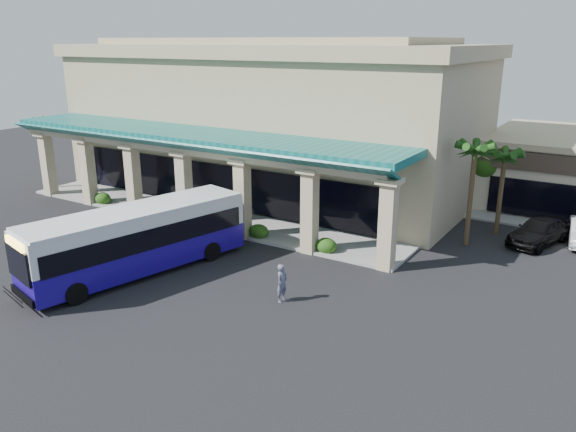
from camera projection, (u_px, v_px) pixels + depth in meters
The scene contains 10 objects.
ground at pixel (230, 278), 27.54m from camera, with size 110.00×110.00×0.00m, color black.
main_building at pixel (273, 116), 42.82m from camera, with size 30.80×14.80×11.35m, color tan, non-canonical shape.
arcade at pixel (195, 175), 36.24m from camera, with size 30.00×6.20×5.70m, color #0E5756, non-canonical shape.
palm_0 at pixel (471, 189), 31.11m from camera, with size 2.40×2.40×6.60m, color #15380E, non-canonical shape.
palm_1 at pixel (501, 187), 33.15m from camera, with size 2.40×2.40×5.80m, color #15380E, non-canonical shape.
palm_2 at pixel (49, 150), 43.29m from camera, with size 2.40×2.40×6.20m, color #15380E, non-canonical shape.
broadleaf_tree at pixel (487, 175), 38.35m from camera, with size 2.60×2.60×4.81m, color #214810, non-canonical shape.
transit_bus at pixel (138, 241), 27.82m from camera, with size 2.78×11.93×3.33m, color #1A0986, non-canonical shape.
pedestrian at pixel (282, 283), 24.89m from camera, with size 0.64×0.42×1.75m, color slate.
car_silver at pixel (539, 231), 31.96m from camera, with size 1.91×4.74×1.62m, color black.
Camera 1 is at (15.93, -19.93, 11.17)m, focal length 35.00 mm.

